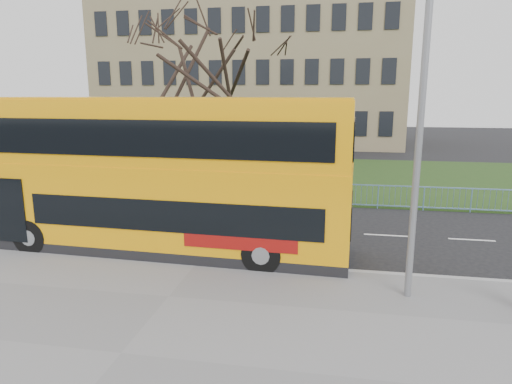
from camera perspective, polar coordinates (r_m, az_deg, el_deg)
ground at (r=15.80m, az=-5.49°, el=-6.96°), size 120.00×120.00×0.00m
pavement at (r=10.05m, az=-16.49°, el=-19.03°), size 80.00×10.50×0.12m
kerb at (r=14.38m, az=-7.17°, el=-8.69°), size 80.00×0.20×0.14m
grass_verge at (r=29.39m, az=2.01°, el=2.20°), size 80.00×15.40×0.08m
guard_railing at (r=21.84m, az=-0.87°, el=0.03°), size 40.00×0.12×1.10m
bare_tree at (r=25.36m, az=-6.24°, el=13.41°), size 7.88×7.88×11.26m
civic_building at (r=50.21m, az=-0.26°, el=14.38°), size 30.00×15.00×14.00m
yellow_bus at (r=15.09m, az=-11.27°, el=2.45°), size 12.02×3.30×4.99m
street_lamp at (r=11.50m, az=19.43°, el=9.86°), size 1.82×0.40×8.62m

